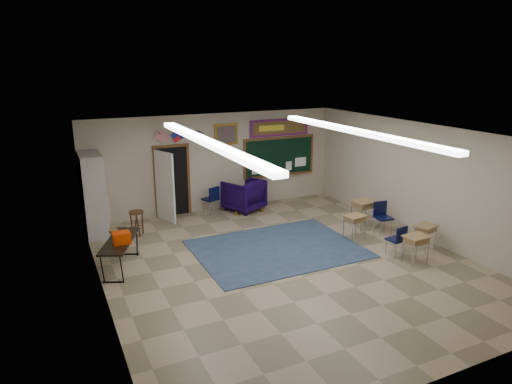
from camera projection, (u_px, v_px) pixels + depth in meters
name	position (u px, v px, depth m)	size (l,w,h in m)	color
floor	(286.00, 263.00, 10.56)	(9.00, 9.00, 0.00)	gray
back_wall	(216.00, 162.00, 14.06)	(8.00, 0.04, 3.00)	#B4A892
front_wall	(447.00, 288.00, 6.24)	(8.00, 0.04, 3.00)	#B4A892
left_wall	(99.00, 228.00, 8.50)	(0.04, 9.00, 3.00)	#B4A892
right_wall	(422.00, 181.00, 11.80)	(0.04, 9.00, 3.00)	#B4A892
ceiling	(288.00, 134.00, 9.74)	(8.00, 9.00, 0.04)	#BBBBB6
area_rug	(277.00, 249.00, 11.34)	(4.00, 3.00, 0.02)	#374B68
fluorescent_strips	(288.00, 137.00, 9.76)	(3.86, 6.00, 0.10)	white
doorway	(170.00, 183.00, 13.43)	(1.10, 0.89, 2.16)	black
chalkboard	(279.00, 157.00, 14.94)	(2.55, 0.14, 1.30)	brown
bulletin_board	(280.00, 127.00, 14.68)	(2.10, 0.05, 0.55)	red
framed_art_print	(226.00, 134.00, 13.94)	(0.75, 0.05, 0.65)	olive
wall_clock	(198.00, 136.00, 13.57)	(0.32, 0.05, 0.32)	black
wall_flags	(170.00, 134.00, 13.16)	(1.16, 0.06, 0.70)	red
storage_cabinet	(93.00, 195.00, 12.07)	(0.59, 1.25, 2.20)	#A4A49F
wingback_armchair	(244.00, 195.00, 14.21)	(1.04, 1.07, 0.97)	black
student_chair_reading	(211.00, 200.00, 13.90)	(0.43, 0.43, 0.87)	black
student_chair_desk_a	(396.00, 240.00, 10.86)	(0.39, 0.39, 0.77)	black
student_chair_desk_b	(383.00, 219.00, 12.21)	(0.44, 0.44, 0.88)	black
student_desk_front_left	(355.00, 226.00, 11.86)	(0.61, 0.49, 0.67)	olive
student_desk_front_right	(364.00, 213.00, 12.67)	(0.71, 0.57, 0.80)	olive
student_desk_back_left	(416.00, 248.00, 10.45)	(0.58, 0.45, 0.67)	olive
student_desk_back_right	(425.00, 236.00, 11.20)	(0.63, 0.54, 0.64)	olive
folding_table	(121.00, 253.00, 10.19)	(1.16, 1.72, 0.93)	black
wooden_stool	(137.00, 223.00, 12.15)	(0.38, 0.38, 0.67)	#452D14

